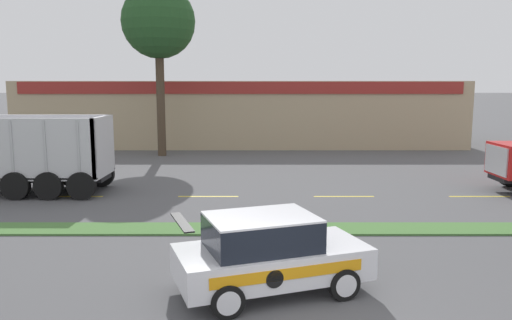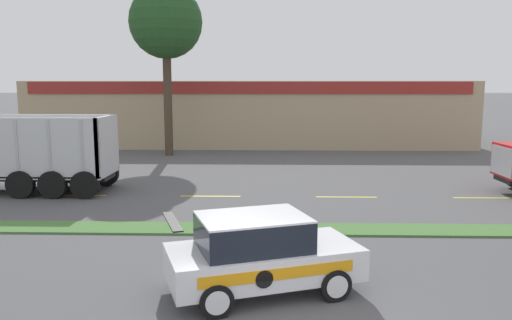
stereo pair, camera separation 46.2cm
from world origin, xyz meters
name	(u,v)px [view 1 (the left image)]	position (x,y,z in m)	size (l,w,h in m)	color
grass_verge	(283,229)	(0.00, 7.03, 0.03)	(120.00, 1.26, 0.06)	#477538
centre_line_3	(71,197)	(-8.16, 11.65, 0.00)	(2.40, 0.14, 0.01)	yellow
centre_line_4	(207,196)	(-2.76, 11.65, 0.00)	(2.40, 0.14, 0.01)	yellow
centre_line_5	(342,196)	(2.64, 11.65, 0.00)	(2.40, 0.14, 0.01)	yellow
centre_line_6	(478,196)	(8.04, 11.65, 0.00)	(2.40, 0.14, 0.01)	yellow
rally_car	(267,253)	(-0.59, 2.39, 0.87)	(4.40, 3.08, 1.72)	white
store_building_backdrop	(241,111)	(-1.91, 31.97, 2.34)	(31.43, 12.10, 4.67)	tan
tree_behind_left	(157,15)	(-6.79, 23.43, 8.61)	(4.48, 4.48, 11.59)	#473828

